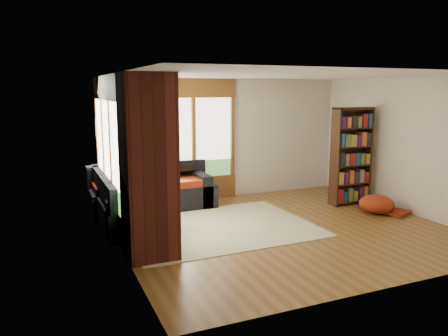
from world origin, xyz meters
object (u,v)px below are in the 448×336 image
object	(u,v)px
bookshelf	(351,156)
dog_brindle	(151,182)
brick_chimney	(149,167)
sectional_sofa	(148,200)
dog_tan	(159,172)
pouf	(377,203)
area_rug	(218,227)

from	to	relation	value
bookshelf	dog_brindle	size ratio (longest dim) A/B	2.29
brick_chimney	sectional_sofa	distance (m)	2.32
sectional_sofa	dog_brindle	bearing A→B (deg)	-91.35
dog_tan	sectional_sofa	bearing A→B (deg)	154.88
brick_chimney	dog_brindle	xyz separation A→B (m)	(0.39, 1.52, -0.54)
bookshelf	pouf	distance (m)	1.13
dog_tan	bookshelf	bearing A→B (deg)	-58.07
brick_chimney	dog_brindle	bearing A→B (deg)	75.65
sectional_sofa	dog_tan	bearing A→B (deg)	24.73
sectional_sofa	dog_tan	distance (m)	0.57
brick_chimney	area_rug	size ratio (longest dim) A/B	0.80
brick_chimney	sectional_sofa	world-z (taller)	brick_chimney
pouf	dog_brindle	xyz separation A→B (m)	(-4.18, 1.04, 0.57)
bookshelf	pouf	size ratio (longest dim) A/B	3.04
area_rug	pouf	distance (m)	3.22
brick_chimney	bookshelf	xyz separation A→B (m)	(4.54, 1.25, -0.29)
bookshelf	dog_brindle	distance (m)	4.17
area_rug	bookshelf	world-z (taller)	bookshelf
area_rug	bookshelf	xyz separation A→B (m)	(3.16, 0.41, 1.00)
area_rug	dog_brindle	size ratio (longest dim) A/B	3.67
bookshelf	brick_chimney	bearing A→B (deg)	-164.64
dog_tan	dog_brindle	size ratio (longest dim) A/B	1.19
area_rug	pouf	bearing A→B (deg)	-6.45
area_rug	bookshelf	size ratio (longest dim) A/B	1.60
bookshelf	pouf	bearing A→B (deg)	-87.63
area_rug	dog_tan	distance (m)	1.67
sectional_sofa	dog_brindle	world-z (taller)	dog_brindle
dog_brindle	brick_chimney	bearing A→B (deg)	154.04
dog_brindle	pouf	bearing A→B (deg)	-115.61
pouf	dog_tan	xyz separation A→B (m)	(-3.87, 1.66, 0.61)
area_rug	bookshelf	bearing A→B (deg)	7.42
bookshelf	area_rug	bearing A→B (deg)	-172.58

